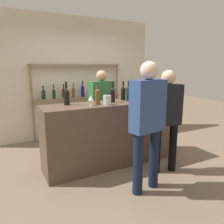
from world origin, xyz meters
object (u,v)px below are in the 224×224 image
counter_bottle_1 (67,96)px  counter_bottle_3 (143,94)px  wine_glass (91,98)px  customer_center (148,118)px  counter_bottle_4 (128,93)px  server_behind_counter (102,105)px  ice_bucket (146,92)px  counter_bottle_0 (98,96)px  counter_bottle_5 (113,94)px  cork_jar (107,100)px  customer_right (167,114)px  counter_bottle_2 (123,93)px

counter_bottle_1 → counter_bottle_3: 1.32m
counter_bottle_3 → wine_glass: 0.99m
wine_glass → customer_center: size_ratio=0.09×
counter_bottle_4 → server_behind_counter: size_ratio=0.22×
counter_bottle_1 → ice_bucket: 1.51m
wine_glass → ice_bucket: 1.22m
counter_bottle_4 → counter_bottle_3: bearing=-31.5°
counter_bottle_0 → server_behind_counter: 0.94m
counter_bottle_1 → customer_center: customer_center is taller
counter_bottle_4 → server_behind_counter: bearing=107.1°
counter_bottle_0 → ice_bucket: size_ratio=1.41×
counter_bottle_4 → counter_bottle_5: (-0.32, -0.02, -0.00)m
counter_bottle_3 → ice_bucket: counter_bottle_3 is taller
counter_bottle_0 → cork_jar: 0.16m
counter_bottle_1 → counter_bottle_5: bearing=-6.9°
wine_glass → customer_right: customer_right is taller
counter_bottle_2 → wine_glass: 0.79m
counter_bottle_4 → counter_bottle_5: bearing=-177.0°
cork_jar → counter_bottle_4: bearing=20.8°
counter_bottle_5 → customer_right: (0.57, -0.71, -0.26)m
cork_jar → customer_right: (0.76, -0.54, -0.20)m
counter_bottle_3 → counter_bottle_4: size_ratio=0.94×
counter_bottle_0 → customer_center: 0.99m
counter_bottle_2 → counter_bottle_1: bearing=-178.0°
counter_bottle_2 → server_behind_counter: server_behind_counter is taller
counter_bottle_5 → customer_center: (-0.03, -1.02, -0.19)m
counter_bottle_1 → customer_center: bearing=-56.6°
counter_bottle_5 → ice_bucket: size_ratio=1.45×
wine_glass → cork_jar: bearing=-5.1°
counter_bottle_0 → server_behind_counter: (0.44, 0.78, -0.29)m
cork_jar → server_behind_counter: (0.31, 0.86, -0.23)m
counter_bottle_1 → counter_bottle_3: bearing=-9.2°
counter_bottle_3 → customer_center: size_ratio=0.19×
wine_glass → counter_bottle_2: bearing=21.0°
counter_bottle_5 → counter_bottle_3: bearing=-12.3°
counter_bottle_4 → wine_glass: (-0.77, -0.17, -0.02)m
counter_bottle_0 → counter_bottle_1: bearing=156.8°
counter_bottle_3 → ice_bucket: bearing=44.4°
server_behind_counter → counter_bottle_4: bearing=12.0°
counter_bottle_0 → counter_bottle_2: (0.60, 0.23, -0.00)m
counter_bottle_0 → ice_bucket: 1.08m
customer_right → counter_bottle_2: bearing=32.7°
server_behind_counter → counter_bottle_2: bearing=11.9°
wine_glass → counter_bottle_3: bearing=2.1°
cork_jar → customer_right: size_ratio=0.09×
ice_bucket → customer_right: size_ratio=0.15×
customer_right → wine_glass: bearing=75.5°
ice_bucket → cork_jar: 0.98m
counter_bottle_5 → cork_jar: size_ratio=2.37×
counter_bottle_3 → customer_center: customer_center is taller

